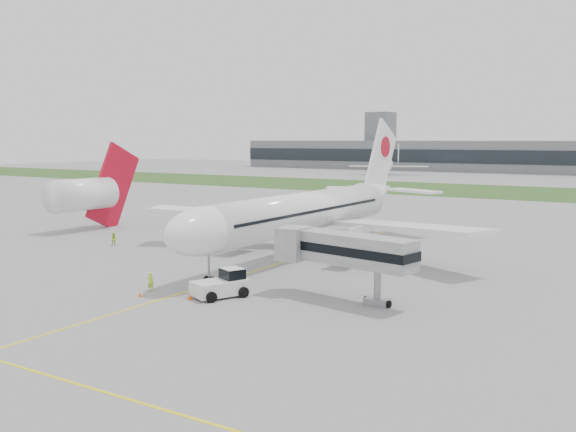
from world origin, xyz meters
The scene contains 14 objects.
ground centered at (0.00, 0.00, 0.00)m, with size 600.00×600.00×0.00m, color gray.
apron_markings centered at (0.00, -5.00, 0.00)m, with size 70.00×70.00×0.04m, color yellow, non-canonical shape.
grass_strip centered at (0.00, 120.00, 0.01)m, with size 600.00×50.00×0.02m, color #274A1C.
terminal_building centered at (0.00, 229.87, 7.00)m, with size 320.00×22.30×14.00m.
control_tower centered at (-90.00, 232.00, 0.00)m, with size 12.00×12.00×56.00m, color slate, non-canonical shape.
airliner centered at (0.00, 4.87, 5.66)m, with size 48.13×53.95×17.88m.
pushback_tug centered at (4.15, -18.02, 1.18)m, with size 4.87×5.72×2.57m.
jet_bridge centered at (14.15, -13.39, 4.70)m, with size 13.93×5.21×6.35m.
safety_cone_left centered at (-2.33, -22.35, 0.26)m, with size 0.37×0.37×0.51m, color #FF5E0D.
safety_cone_right centered at (2.34, -20.70, 0.29)m, with size 0.43×0.43×0.59m, color #FF5E0D.
ground_crew_near centered at (-3.22, -20.00, 0.92)m, with size 0.67×0.44×1.84m, color #B3F228.
ground_crew_far centered at (-26.32, -3.10, 0.92)m, with size 0.89×0.69×1.83m, color #B3D523.
neighbor_aircraft centered at (-41.78, 5.60, 5.96)m, with size 5.22×18.31×15.03m.
distant_aircraft_left centered at (-64.40, 182.34, 0.00)m, with size 32.26×28.46×12.33m, color white, non-canonical shape.
Camera 1 is at (40.38, -64.79, 14.65)m, focal length 40.00 mm.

